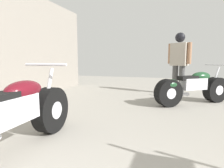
% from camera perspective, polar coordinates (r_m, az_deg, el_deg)
% --- Properties ---
extents(ground_plane, '(15.64, 15.64, 0.00)m').
position_cam_1_polar(ground_plane, '(3.13, 9.68, -10.82)').
color(ground_plane, '#9E998E').
extents(motorcycle_maroon_cruiser, '(0.59, 2.00, 0.93)m').
position_cam_1_polar(motorcycle_maroon_cruiser, '(2.07, -30.03, -9.65)').
color(motorcycle_maroon_cruiser, black).
rests_on(motorcycle_maroon_cruiser, ground_plane).
extents(motorcycle_black_naked, '(1.63, 1.33, 0.89)m').
position_cam_1_polar(motorcycle_black_naked, '(4.44, 23.54, -1.12)').
color(motorcycle_black_naked, black).
rests_on(motorcycle_black_naked, ground_plane).
extents(mechanic_in_blue, '(0.66, 0.43, 1.75)m').
position_cam_1_polar(mechanic_in_blue, '(5.60, 20.12, 7.62)').
color(mechanic_in_blue, '#4C4C4C').
rests_on(mechanic_in_blue, ground_plane).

